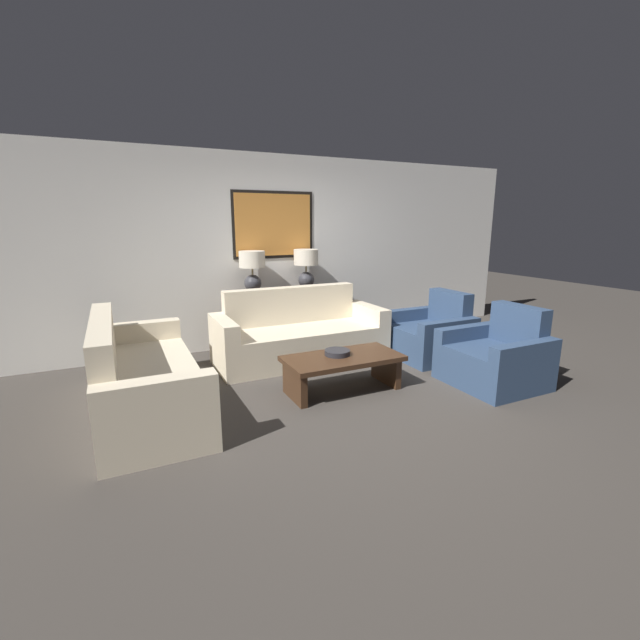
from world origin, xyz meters
name	(u,v)px	position (x,y,z in m)	size (l,w,h in m)	color
ground_plane	(354,398)	(0.00, 0.00, 0.00)	(20.00, 20.00, 0.00)	#3D3833
back_wall	(273,251)	(0.00, 2.34, 1.33)	(8.38, 0.12, 2.65)	silver
console_table	(281,319)	(0.00, 2.07, 0.40)	(1.26, 0.40, 0.79)	#332319
table_lamp_left	(252,268)	(-0.39, 2.07, 1.14)	(0.35, 0.35, 0.57)	#333338
table_lamp_right	(306,265)	(0.39, 2.07, 1.14)	(0.35, 0.35, 0.57)	#333338
couch_by_back_wall	(300,337)	(0.00, 1.40, 0.30)	(2.15, 0.87, 0.91)	beige
couch_by_side	(142,380)	(-1.93, 0.62, 0.30)	(0.87, 2.15, 0.91)	beige
coffee_table	(343,365)	(-0.01, 0.23, 0.28)	(1.22, 0.61, 0.38)	#3D2616
decorative_bowl	(337,352)	(-0.04, 0.29, 0.41)	(0.27, 0.27, 0.05)	#232328
armchair_near_back_wall	(430,335)	(1.60, 0.78, 0.28)	(0.88, 0.93, 0.85)	navy
armchair_near_camera	(496,359)	(1.60, -0.31, 0.28)	(0.88, 0.93, 0.85)	navy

